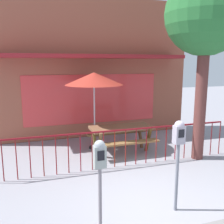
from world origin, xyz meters
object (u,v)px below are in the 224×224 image
Objects in this scene: parking_meter_far at (179,142)px; parking_meter_near at (100,162)px; picnic_table_left at (121,132)px; street_tree at (206,17)px; patio_umbrella at (94,79)px.

parking_meter_near is at bearing -174.27° from parking_meter_far.
picnic_table_left is 1.10× the size of parking_meter_far.
street_tree is at bearing 33.12° from parking_meter_near.
parking_meter_far is at bearing -92.15° from picnic_table_left.
patio_umbrella is (-0.66, 0.56, 1.51)m from picnic_table_left.
parking_meter_far is (-0.12, -3.19, 0.66)m from picnic_table_left.
patio_umbrella is 1.41× the size of parking_meter_far.
street_tree is at bearing 46.63° from parking_meter_far.
patio_umbrella is 4.11m from parking_meter_near.
patio_umbrella is at bearing 139.79° from picnic_table_left.
patio_umbrella is 3.88m from parking_meter_far.
picnic_table_left is 1.22× the size of parking_meter_near.
parking_meter_near is at bearing -102.91° from patio_umbrella.
street_tree is (1.83, -1.13, 3.12)m from picnic_table_left.
parking_meter_near is at bearing -146.88° from street_tree.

